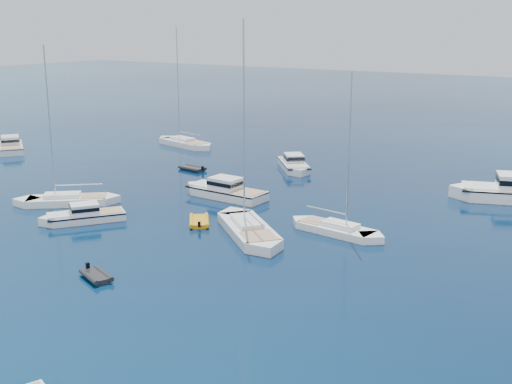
# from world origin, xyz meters

# --- Properties ---
(ground) EXTENTS (400.00, 400.00, 0.00)m
(ground) POSITION_xyz_m (0.00, 0.00, 0.00)
(ground) COLOR navy
(ground) RESTS_ON ground
(motor_cruiser_left) EXTENTS (6.74, 7.93, 2.11)m
(motor_cruiser_left) POSITION_xyz_m (-14.09, 15.38, 0.00)
(motor_cruiser_left) COLOR white
(motor_cruiser_left) RESTS_ON ground
(motor_cruiser_centre) EXTENTS (10.22, 3.62, 2.64)m
(motor_cruiser_centre) POSITION_xyz_m (-8.28, 29.02, 0.00)
(motor_cruiser_centre) COLOR white
(motor_cruiser_centre) RESTS_ON ground
(motor_cruiser_far_l) EXTENTS (9.89, 8.42, 2.63)m
(motor_cruiser_far_l) POSITION_xyz_m (-47.58, 33.56, 0.00)
(motor_cruiser_far_l) COLOR silver
(motor_cruiser_far_l) RESTS_ON ground
(motor_cruiser_horizon) EXTENTS (7.95, 8.73, 2.38)m
(motor_cruiser_horizon) POSITION_xyz_m (-8.51, 44.05, 0.00)
(motor_cruiser_horizon) COLOR silver
(motor_cruiser_horizon) RESTS_ON ground
(sailboat_mid_r) EXTENTS (11.49, 10.53, 18.22)m
(sailboat_mid_r) POSITION_xyz_m (0.40, 20.17, 0.00)
(sailboat_mid_r) COLOR silver
(sailboat_mid_r) RESTS_ON ground
(sailboat_mid_l) EXTENTS (10.10, 9.02, 15.84)m
(sailboat_mid_l) POSITION_xyz_m (-19.76, 18.63, 0.00)
(sailboat_mid_l) COLOR white
(sailboat_mid_l) RESTS_ON ground
(sailboat_centre) EXTENTS (9.83, 3.78, 14.09)m
(sailboat_centre) POSITION_xyz_m (6.47, 24.46, 0.00)
(sailboat_centre) COLOR white
(sailboat_centre) RESTS_ON ground
(sailboat_far_l) EXTENTS (12.15, 5.83, 17.28)m
(sailboat_far_l) POSITION_xyz_m (-29.39, 49.21, 0.00)
(sailboat_far_l) COLOR white
(sailboat_far_l) RESTS_ON ground
(tender_yellow) EXTENTS (3.96, 4.27, 0.95)m
(tender_yellow) POSITION_xyz_m (-4.99, 20.45, 0.00)
(tender_yellow) COLOR orange
(tender_yellow) RESTS_ON ground
(tender_grey_near) EXTENTS (3.42, 2.70, 0.95)m
(tender_grey_near) POSITION_xyz_m (-3.23, 6.34, 0.00)
(tender_grey_near) COLOR black
(tender_grey_near) RESTS_ON ground
(tender_grey_far) EXTENTS (3.72, 2.38, 0.95)m
(tender_grey_far) POSITION_xyz_m (-18.65, 37.13, 0.00)
(tender_grey_far) COLOR black
(tender_grey_far) RESTS_ON ground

